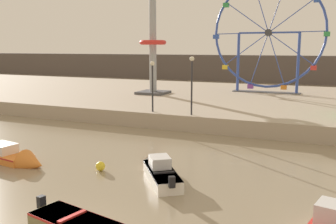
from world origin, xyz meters
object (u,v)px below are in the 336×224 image
Objects in this scene: motorboat_orange_hull at (9,156)px; drop_tower_steel_tower at (153,47)px; promenade_lamp_far at (152,79)px; promenade_lamp_near at (192,77)px; mooring_buoy_orange at (100,166)px; motorboat_pale_grey at (336,221)px; ferris_wheel_blue_frame at (268,35)px; motorboat_white_red_stripe at (159,169)px.

drop_tower_steel_tower is at bearing 103.88° from motorboat_orange_hull.
drop_tower_steel_tower is at bearing 115.70° from promenade_lamp_far.
promenade_lamp_near is at bearing -51.89° from drop_tower_steel_tower.
promenade_lamp_near is at bearing 69.55° from motorboat_orange_hull.
promenade_lamp_near is at bearing 85.12° from mooring_buoy_orange.
ferris_wheel_blue_frame is at bearing 26.44° from motorboat_pale_grey.
mooring_buoy_orange is (6.88, -19.86, -5.56)m from drop_tower_steel_tower.
drop_tower_steel_tower is at bearing -10.35° from motorboat_white_red_stripe.
motorboat_white_red_stripe is at bearing -78.20° from promenade_lamp_near.
mooring_buoy_orange is (-2.87, -0.35, -0.11)m from motorboat_white_red_stripe.
motorboat_orange_hull is 1.53× the size of motorboat_white_red_stripe.
mooring_buoy_orange is at bearing -70.90° from drop_tower_steel_tower.
motorboat_pale_grey is at bearing -44.34° from promenade_lamp_far.
motorboat_pale_grey is 15.54m from promenade_lamp_near.
drop_tower_steel_tower is (-1.77, 20.44, 5.52)m from motorboat_orange_hull.
mooring_buoy_orange is at bearing -77.78° from promenade_lamp_far.
mooring_buoy_orange is (-10.16, 1.95, -0.06)m from motorboat_pale_grey.
ferris_wheel_blue_frame reaches higher than drop_tower_steel_tower.
motorboat_pale_grey is 28.22m from drop_tower_steel_tower.
motorboat_orange_hull is 1.56× the size of promenade_lamp_near.
promenade_lamp_far is at bearing -64.30° from drop_tower_steel_tower.
motorboat_orange_hull is at bearing -105.22° from promenade_lamp_far.
drop_tower_steel_tower is at bearing 109.10° from mooring_buoy_orange.
motorboat_white_red_stripe is (7.98, 0.93, 0.08)m from motorboat_orange_hull.
motorboat_orange_hull is at bearing 97.39° from motorboat_pale_grey.
drop_tower_steel_tower reaches higher than promenade_lamp_far.
motorboat_white_red_stripe is (-7.29, 2.30, 0.06)m from motorboat_pale_grey.
motorboat_pale_grey is 0.37× the size of ferris_wheel_blue_frame.
promenade_lamp_far is (-3.05, 0.12, -0.21)m from promenade_lamp_near.
mooring_buoy_orange is (-0.85, -10.00, -3.50)m from promenade_lamp_near.
ferris_wheel_blue_frame is (8.46, 26.05, 6.70)m from motorboat_orange_hull.
ferris_wheel_blue_frame is at bearing 80.94° from motorboat_orange_hull.
motorboat_orange_hull is 5.14m from mooring_buoy_orange.
motorboat_pale_grey is 1.19× the size of promenade_lamp_far.
motorboat_white_red_stripe is 10.43m from promenade_lamp_near.
promenade_lamp_far reaches higher than motorboat_white_red_stripe.
promenade_lamp_near is 3.06m from promenade_lamp_far.
promenade_lamp_near is at bearing -25.10° from motorboat_white_red_stripe.
motorboat_orange_hull is at bearing -119.38° from promenade_lamp_near.
motorboat_orange_hull is at bearing 59.78° from motorboat_white_red_stripe.
promenade_lamp_near is (-9.31, 11.95, 3.44)m from motorboat_pale_grey.
drop_tower_steel_tower is 25.47× the size of mooring_buoy_orange.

